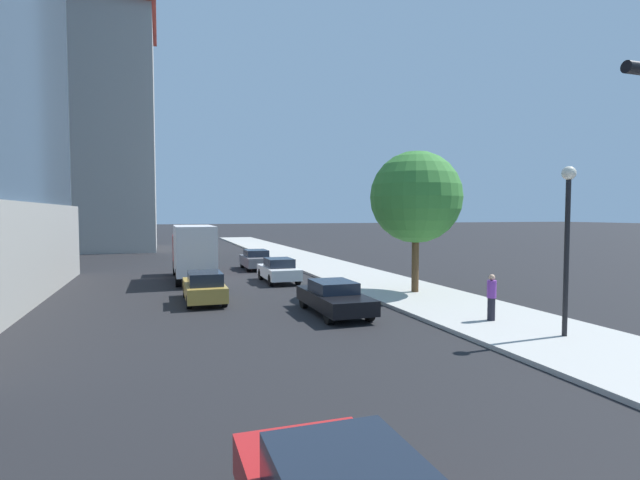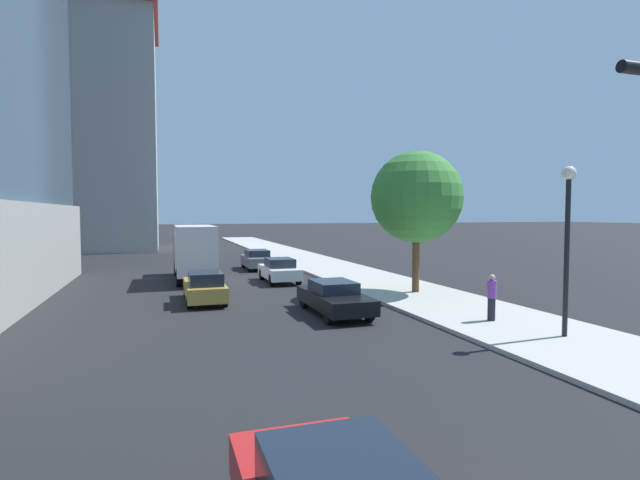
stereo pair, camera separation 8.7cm
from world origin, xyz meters
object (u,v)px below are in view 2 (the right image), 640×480
object	(u,v)px
street_lamp	(568,225)
car_gold	(205,287)
car_white	(279,270)
construction_building	(89,110)
street_tree	(416,197)
car_black	(334,297)
box_truck	(194,250)
pedestrian_purple_shirt	(492,297)
car_gray	(257,259)

from	to	relation	value
street_lamp	car_gold	bearing A→B (deg)	134.89
car_white	construction_building	bearing A→B (deg)	114.06
street_tree	car_black	bearing A→B (deg)	-150.39
construction_building	street_lamp	distance (m)	53.41
car_black	car_white	distance (m)	9.67
box_truck	pedestrian_purple_shirt	xyz separation A→B (m)	(9.76, -15.58, -0.86)
car_gray	pedestrian_purple_shirt	size ratio (longest dim) A/B	2.37
street_lamp	car_gold	xyz separation A→B (m)	(-10.53, 10.57, -3.05)
street_tree	car_white	xyz separation A→B (m)	(-5.55, 6.51, -4.22)
car_white	street_lamp	bearing A→B (deg)	-70.30
car_gray	car_black	bearing A→B (deg)	-90.00
box_truck	car_gray	bearing A→B (deg)	44.68
street_lamp	car_black	xyz separation A→B (m)	(-5.69, 6.23, -3.08)
street_lamp	car_black	distance (m)	8.98
car_gray	car_gold	bearing A→B (deg)	-111.22
car_white	box_truck	distance (m)	5.50
pedestrian_purple_shirt	car_gold	bearing A→B (deg)	141.00
street_tree	car_white	world-z (taller)	street_tree
car_gray	pedestrian_purple_shirt	distance (m)	20.95
street_lamp	pedestrian_purple_shirt	size ratio (longest dim) A/B	3.18
construction_building	car_gold	bearing A→B (deg)	-75.76
box_truck	construction_building	bearing A→B (deg)	107.70
street_tree	pedestrian_purple_shirt	world-z (taller)	street_tree
car_black	car_gray	xyz separation A→B (m)	(0.00, 16.79, 0.04)
street_tree	car_gray	distance (m)	15.32
car_gold	car_white	size ratio (longest dim) A/B	1.05
street_lamp	box_truck	xyz separation A→B (m)	(-10.53, 18.24, -1.88)
construction_building	street_lamp	world-z (taller)	construction_building
street_tree	car_gray	xyz separation A→B (m)	(-5.55, 13.64, -4.22)
street_lamp	street_tree	world-z (taller)	street_tree
pedestrian_purple_shirt	car_black	bearing A→B (deg)	144.11
construction_building	car_gold	distance (m)	41.50
car_white	pedestrian_purple_shirt	size ratio (longest dim) A/B	2.46
street_tree	car_gray	size ratio (longest dim) A/B	1.75
car_white	box_truck	xyz separation A→B (m)	(-4.83, 2.34, 1.16)
street_lamp	car_black	size ratio (longest dim) A/B	1.15
construction_building	pedestrian_purple_shirt	distance (m)	51.46
construction_building	pedestrian_purple_shirt	bearing A→B (deg)	-66.98
street_tree	car_black	distance (m)	7.68
car_black	pedestrian_purple_shirt	bearing A→B (deg)	-35.89
car_gold	pedestrian_purple_shirt	bearing A→B (deg)	-39.00
street_tree	car_gold	distance (m)	11.28
car_gray	car_white	xyz separation A→B (m)	(-0.00, -7.12, -0.01)
car_black	street_lamp	bearing A→B (deg)	-47.58
car_gray	car_gold	size ratio (longest dim) A/B	0.92
construction_building	street_tree	size ratio (longest dim) A/B	5.31
street_lamp	car_gray	distance (m)	23.91
car_black	car_gold	bearing A→B (deg)	138.09
car_gray	car_white	world-z (taller)	car_white
car_gray	car_gold	xyz separation A→B (m)	(-4.83, -12.45, -0.02)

